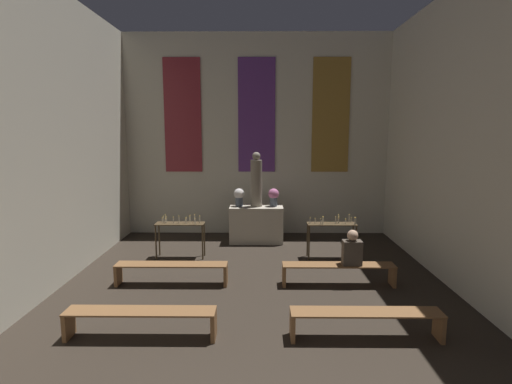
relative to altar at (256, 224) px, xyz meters
name	(u,v)px	position (x,y,z in m)	size (l,w,h in m)	color
wall_back	(257,135)	(0.00, 1.01, 2.38)	(7.72, 0.16, 5.69)	beige
wall_left	(21,139)	(-3.80, -4.03, 2.35)	(0.12, 10.20, 5.69)	beige
wall_right	(490,139)	(3.80, -4.03, 2.35)	(0.12, 10.20, 5.69)	beige
altar	(256,224)	(0.00, 0.00, 0.00)	(1.42, 0.71, 0.98)	#BCB29E
statue	(256,181)	(0.00, 0.00, 1.17)	(0.31, 0.31, 1.45)	gray
flower_vase_left	(239,196)	(-0.46, 0.00, 0.77)	(0.28, 0.28, 0.48)	#4C5666
flower_vase_right	(274,196)	(0.46, 0.00, 0.77)	(0.28, 0.28, 0.48)	#4C5666
candle_rack_left	(180,229)	(-1.78, -1.39, 0.21)	(1.14, 0.37, 1.03)	#473823
candle_rack_right	(332,229)	(1.79, -1.40, 0.21)	(1.14, 0.37, 1.03)	#473823
pew_second_left	(141,317)	(-1.62, -5.13, -0.17)	(2.17, 0.36, 0.42)	brown
pew_second_right	(366,318)	(1.62, -5.13, -0.17)	(2.17, 0.36, 0.42)	brown
pew_back_left	(172,269)	(-1.62, -3.09, -0.17)	(2.17, 0.36, 0.42)	brown
pew_back_right	(338,270)	(1.62, -3.09, -0.17)	(2.17, 0.36, 0.42)	brown
person_seated	(352,249)	(1.87, -3.09, 0.23)	(0.36, 0.24, 0.68)	#4C4238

